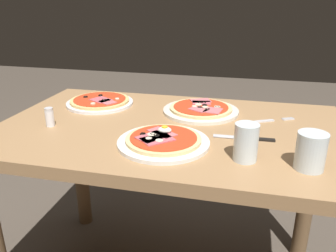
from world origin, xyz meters
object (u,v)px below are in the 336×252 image
(fork, at_px, (271,120))
(knife, at_px, (248,138))
(pizza_across_left, at_px, (201,110))
(water_glass_far, at_px, (310,153))
(dining_table, at_px, (171,156))
(water_glass_near, at_px, (246,145))
(pizza_foreground, at_px, (163,141))
(pizza_across_right, at_px, (100,102))
(salt_shaker, at_px, (50,117))

(fork, height_order, knife, knife)
(pizza_across_left, bearing_deg, water_glass_far, -48.78)
(dining_table, height_order, water_glass_near, water_glass_near)
(pizza_foreground, distance_m, water_glass_near, 0.26)
(dining_table, bearing_deg, fork, 20.94)
(water_glass_far, bearing_deg, pizza_across_right, 152.79)
(water_glass_near, bearing_deg, fork, 75.81)
(water_glass_far, height_order, fork, water_glass_far)
(dining_table, bearing_deg, water_glass_far, -27.69)
(pizza_foreground, distance_m, pizza_across_right, 0.49)
(dining_table, xyz_separation_m, pizza_across_left, (0.08, 0.17, 0.13))
(pizza_across_left, bearing_deg, salt_shaker, -151.29)
(pizza_across_right, relative_size, water_glass_near, 2.60)
(water_glass_near, bearing_deg, water_glass_far, -4.25)
(dining_table, distance_m, pizza_across_right, 0.41)
(pizza_foreground, bearing_deg, pizza_across_right, 137.01)
(dining_table, bearing_deg, pizza_across_left, 64.87)
(pizza_across_left, relative_size, knife, 1.51)
(water_glass_near, bearing_deg, salt_shaker, 170.64)
(water_glass_near, distance_m, fork, 0.36)
(pizza_foreground, relative_size, water_glass_near, 2.67)
(dining_table, relative_size, water_glass_far, 12.08)
(pizza_foreground, relative_size, salt_shaker, 4.27)
(pizza_across_left, xyz_separation_m, fork, (0.27, -0.04, -0.01))
(pizza_across_left, height_order, salt_shaker, salt_shaker)
(pizza_across_left, bearing_deg, knife, -50.96)
(pizza_across_right, distance_m, fork, 0.70)
(dining_table, distance_m, fork, 0.39)
(water_glass_far, relative_size, knife, 0.52)
(water_glass_near, relative_size, fork, 0.73)
(fork, xyz_separation_m, salt_shaker, (-0.76, -0.23, 0.03))
(water_glass_near, height_order, salt_shaker, water_glass_near)
(water_glass_far, xyz_separation_m, fork, (-0.08, 0.36, -0.04))
(fork, relative_size, salt_shaker, 2.19)
(pizza_across_right, height_order, salt_shaker, salt_shaker)
(dining_table, bearing_deg, salt_shaker, -166.44)
(dining_table, height_order, salt_shaker, salt_shaker)
(knife, bearing_deg, dining_table, 167.53)
(dining_table, height_order, water_glass_far, water_glass_far)
(pizza_foreground, bearing_deg, knife, 21.70)
(pizza_across_left, relative_size, water_glass_near, 2.77)
(water_glass_far, height_order, knife, water_glass_far)
(water_glass_near, distance_m, salt_shaker, 0.68)
(pizza_foreground, height_order, fork, pizza_foreground)
(pizza_foreground, height_order, water_glass_far, water_glass_far)
(dining_table, relative_size, fork, 8.34)
(pizza_across_right, relative_size, salt_shaker, 4.15)
(water_glass_far, bearing_deg, water_glass_near, 175.75)
(dining_table, xyz_separation_m, water_glass_near, (0.26, -0.21, 0.16))
(water_glass_near, bearing_deg, pizza_across_left, 115.10)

